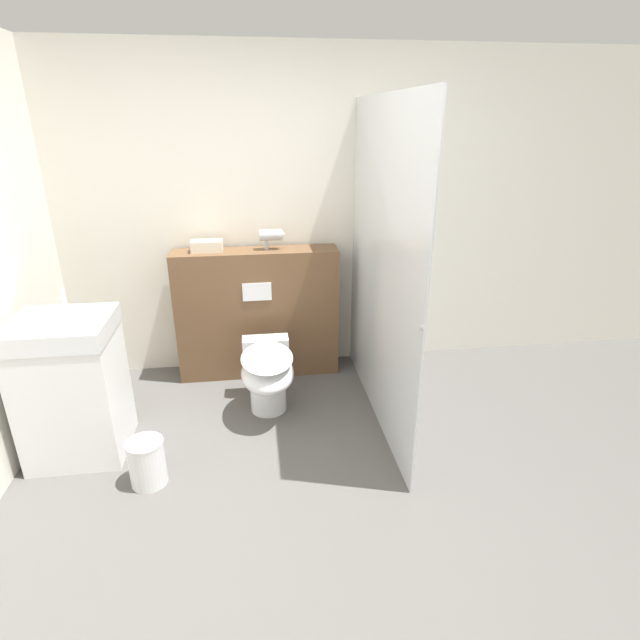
% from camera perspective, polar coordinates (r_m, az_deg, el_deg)
% --- Properties ---
extents(ground_plane, '(12.00, 12.00, 0.00)m').
position_cam_1_polar(ground_plane, '(2.86, -1.64, -21.83)').
color(ground_plane, '#565451').
extents(wall_back, '(8.00, 0.06, 2.50)m').
position_cam_1_polar(wall_back, '(4.05, -4.91, 11.61)').
color(wall_back, silver).
rests_on(wall_back, ground_plane).
extents(partition_panel, '(1.28, 0.28, 1.04)m').
position_cam_1_polar(partition_panel, '(4.05, -7.10, 0.78)').
color(partition_panel, brown).
rests_on(partition_panel, ground_plane).
extents(shower_glass, '(0.04, 1.78, 2.12)m').
position_cam_1_polar(shower_glass, '(3.29, 6.94, 5.69)').
color(shower_glass, silver).
rests_on(shower_glass, ground_plane).
extents(toilet, '(0.36, 0.65, 0.48)m').
position_cam_1_polar(toilet, '(3.55, -6.02, -6.18)').
color(toilet, white).
rests_on(toilet, ground_plane).
extents(sink_vanity, '(0.56, 0.52, 1.04)m').
position_cam_1_polar(sink_vanity, '(3.43, -26.40, -6.92)').
color(sink_vanity, white).
rests_on(sink_vanity, ground_plane).
extents(hair_drier, '(0.20, 0.09, 0.16)m').
position_cam_1_polar(hair_drier, '(3.88, -5.54, 9.61)').
color(hair_drier, '#B7B7BC').
rests_on(hair_drier, partition_panel).
extents(folded_towel, '(0.24, 0.13, 0.08)m').
position_cam_1_polar(folded_towel, '(3.91, -12.81, 8.25)').
color(folded_towel, beige).
rests_on(folded_towel, partition_panel).
extents(waste_bin, '(0.21, 0.21, 0.28)m').
position_cam_1_polar(waste_bin, '(3.15, -19.15, -15.12)').
color(waste_bin, silver).
rests_on(waste_bin, ground_plane).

